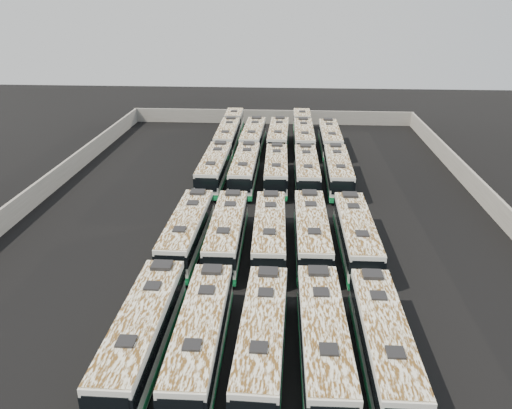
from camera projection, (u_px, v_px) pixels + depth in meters
name	position (u px, v px, depth m)	size (l,w,h in m)	color
ground	(258.00, 214.00, 47.91)	(140.00, 140.00, 0.00)	black
perimeter_wall	(258.00, 204.00, 47.48)	(45.20, 73.20, 2.20)	slate
bus_front_far_left	(143.00, 333.00, 28.42)	(2.55, 12.03, 3.39)	silver
bus_front_left	(201.00, 336.00, 28.21)	(2.59, 11.72, 3.30)	silver
bus_front_center	(262.00, 338.00, 28.06)	(2.71, 11.62, 3.26)	silver
bus_front_right	(323.00, 340.00, 27.86)	(2.75, 11.96, 3.36)	silver
bus_front_far_right	(384.00, 343.00, 27.69)	(2.52, 11.67, 3.28)	silver
bus_midfront_far_left	(187.00, 231.00, 40.56)	(2.64, 11.88, 3.34)	silver
bus_midfront_left	(227.00, 233.00, 40.37)	(2.62, 11.84, 3.33)	silver
bus_midfront_center	(270.00, 234.00, 40.19)	(2.76, 11.87, 3.33)	silver
bus_midfront_right	(312.00, 233.00, 40.17)	(2.70, 12.08, 3.39)	silver
bus_midfront_far_right	(356.00, 236.00, 39.84)	(2.64, 11.99, 3.37)	silver
bus_midback_far_left	(215.00, 168.00, 55.13)	(2.59, 11.94, 3.36)	silver
bus_midback_left	(245.00, 169.00, 54.91)	(2.61, 11.93, 3.36)	silver
bus_midback_center	(276.00, 170.00, 54.82)	(2.63, 11.60, 3.26)	silver
bus_midback_right	(307.00, 171.00, 54.42)	(2.58, 11.64, 3.27)	silver
bus_midback_far_right	(338.00, 171.00, 54.33)	(2.62, 11.81, 3.32)	silver
bus_back_far_left	(230.00, 131.00, 70.12)	(2.69, 18.25, 3.30)	silver
bus_back_left	(253.00, 137.00, 66.93)	(2.83, 12.10, 3.39)	silver
bus_back_center	(278.00, 137.00, 66.98)	(2.74, 12.02, 3.38)	silver
bus_back_right	(303.00, 132.00, 69.49)	(2.65, 18.54, 3.36)	silver
bus_back_far_right	(330.00, 139.00, 66.41)	(2.49, 11.73, 3.30)	silver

